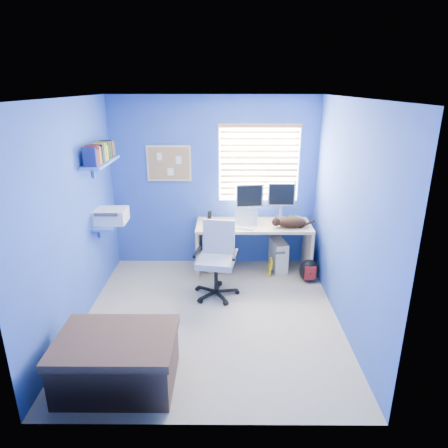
{
  "coord_description": "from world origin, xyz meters",
  "views": [
    {
      "loc": [
        0.18,
        -4.13,
        2.62
      ],
      "look_at": [
        0.15,
        0.65,
        0.95
      ],
      "focal_mm": 32.0,
      "sensor_mm": 36.0,
      "label": 1
    }
  ],
  "objects_px": {
    "office_chair": "(217,269)",
    "desk": "(253,248)",
    "cat": "(291,222)",
    "laptop": "(244,219)",
    "tower_pc": "(278,255)"
  },
  "relations": [
    {
      "from": "laptop",
      "to": "office_chair",
      "type": "height_order",
      "value": "office_chair"
    },
    {
      "from": "office_chair",
      "to": "desk",
      "type": "bearing_deg",
      "value": 53.03
    },
    {
      "from": "cat",
      "to": "laptop",
      "type": "bearing_deg",
      "value": 172.14
    },
    {
      "from": "laptop",
      "to": "office_chair",
      "type": "xyz_separation_m",
      "value": [
        -0.37,
        -0.56,
        -0.49
      ]
    },
    {
      "from": "tower_pc",
      "to": "office_chair",
      "type": "bearing_deg",
      "value": -148.39
    },
    {
      "from": "desk",
      "to": "office_chair",
      "type": "height_order",
      "value": "office_chair"
    },
    {
      "from": "laptop",
      "to": "desk",
      "type": "bearing_deg",
      "value": 58.64
    },
    {
      "from": "cat",
      "to": "tower_pc",
      "type": "height_order",
      "value": "cat"
    },
    {
      "from": "desk",
      "to": "cat",
      "type": "bearing_deg",
      "value": -14.49
    },
    {
      "from": "cat",
      "to": "office_chair",
      "type": "relative_size",
      "value": 0.43
    },
    {
      "from": "desk",
      "to": "cat",
      "type": "relative_size",
      "value": 3.93
    },
    {
      "from": "tower_pc",
      "to": "desk",
      "type": "bearing_deg",
      "value": -177.78
    },
    {
      "from": "laptop",
      "to": "cat",
      "type": "relative_size",
      "value": 0.79
    },
    {
      "from": "desk",
      "to": "office_chair",
      "type": "xyz_separation_m",
      "value": [
        -0.52,
        -0.68,
        -0.01
      ]
    },
    {
      "from": "tower_pc",
      "to": "office_chair",
      "type": "height_order",
      "value": "office_chair"
    }
  ]
}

